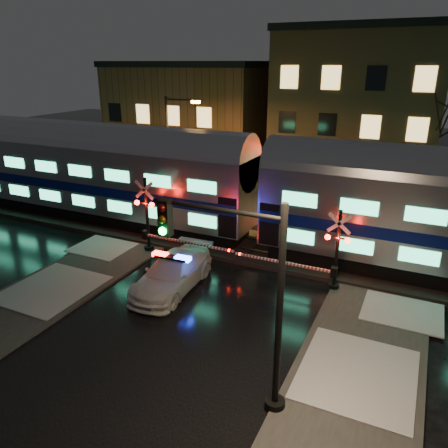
{
  "coord_description": "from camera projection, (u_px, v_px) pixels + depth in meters",
  "views": [
    {
      "loc": [
        7.5,
        -15.03,
        9.4
      ],
      "look_at": [
        -0.78,
        2.5,
        2.2
      ],
      "focal_mm": 35.0,
      "sensor_mm": 36.0,
      "label": 1
    }
  ],
  "objects": [
    {
      "name": "traffic_light",
      "position": [
        245.0,
        302.0,
        11.81
      ],
      "size": [
        4.03,
        0.72,
        6.24
      ],
      "rotation": [
        0.0,
        0.0,
        -0.26
      ],
      "color": "black",
      "rests_on": "ground"
    },
    {
      "name": "sidewalk_right",
      "position": [
        338.0,
        446.0,
        11.31
      ],
      "size": [
        4.0,
        20.0,
        0.12
      ],
      "primitive_type": "cube",
      "color": "#2D2D2D",
      "rests_on": "ground"
    },
    {
      "name": "crossing_signal_left",
      "position": [
        152.0,
        224.0,
        22.29
      ],
      "size": [
        5.66,
        0.65,
        4.0
      ],
      "color": "black",
      "rests_on": "ground"
    },
    {
      "name": "crossing_signal_right",
      "position": [
        327.0,
        258.0,
        18.74
      ],
      "size": [
        5.22,
        0.63,
        3.69
      ],
      "color": "black",
      "rests_on": "ground"
    },
    {
      "name": "streetlight",
      "position": [
        171.0,
        147.0,
        28.21
      ],
      "size": [
        2.48,
        0.26,
        7.42
      ],
      "color": "black",
      "rests_on": "ground"
    },
    {
      "name": "police_car",
      "position": [
        172.0,
        273.0,
        19.07
      ],
      "size": [
        2.3,
        5.15,
        1.63
      ],
      "rotation": [
        0.0,
        0.0,
        0.05
      ],
      "color": "silver",
      "rests_on": "ground"
    },
    {
      "name": "ballast",
      "position": [
        257.0,
        248.0,
        23.21
      ],
      "size": [
        90.0,
        4.2,
        0.24
      ],
      "primitive_type": "cube",
      "color": "black",
      "rests_on": "ground"
    },
    {
      "name": "building_mid",
      "position": [
        360.0,
        110.0,
        35.28
      ],
      "size": [
        12.0,
        11.0,
        11.5
      ],
      "primitive_type": "cube",
      "color": "brown",
      "rests_on": "ground"
    },
    {
      "name": "building_left",
      "position": [
        195.0,
        117.0,
        41.3
      ],
      "size": [
        14.0,
        10.0,
        9.0
      ],
      "primitive_type": "cube",
      "color": "#512E1F",
      "rests_on": "ground"
    },
    {
      "name": "train",
      "position": [
        260.0,
        189.0,
        22.06
      ],
      "size": [
        51.0,
        3.12,
        5.92
      ],
      "color": "black",
      "rests_on": "ballast"
    },
    {
      "name": "ground",
      "position": [
        216.0,
        292.0,
        19.02
      ],
      "size": [
        120.0,
        120.0,
        0.0
      ],
      "primitive_type": "plane",
      "color": "black",
      "rests_on": "ground"
    }
  ]
}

